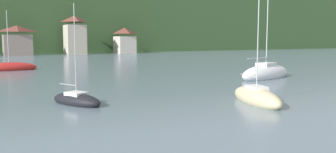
% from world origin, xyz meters
% --- Properties ---
extents(wooded_hillside, '(352.00, 50.34, 43.90)m').
position_xyz_m(wooded_hillside, '(8.81, 152.63, 9.08)').
color(wooded_hillside, '#38562D').
rests_on(wooded_hillside, ground_plane).
extents(shore_building_westcentral, '(6.89, 4.86, 7.42)m').
position_xyz_m(shore_building_westcentral, '(0.00, 118.33, 3.61)').
color(shore_building_westcentral, gray).
rests_on(shore_building_westcentral, ground_plane).
extents(shore_building_central, '(5.27, 5.46, 10.32)m').
position_xyz_m(shore_building_central, '(14.37, 118.61, 5.01)').
color(shore_building_central, '#BCB29E').
rests_on(shore_building_central, ground_plane).
extents(shore_building_eastcentral, '(5.26, 5.62, 7.32)m').
position_xyz_m(shore_building_eastcentral, '(28.73, 118.69, 3.56)').
color(shore_building_eastcentral, beige).
rests_on(shore_building_eastcentral, ground_plane).
extents(sailboat_mid_1, '(8.44, 4.41, 11.23)m').
position_xyz_m(sailboat_mid_1, '(15.82, 50.34, 0.49)').
color(sailboat_mid_1, white).
rests_on(sailboat_mid_1, ground_plane).
extents(sailboat_mid_4, '(2.91, 4.29, 6.42)m').
position_xyz_m(sailboat_mid_4, '(-5.19, 45.38, 0.25)').
color(sailboat_mid_4, black).
rests_on(sailboat_mid_4, ground_plane).
extents(sailboat_far_7, '(6.97, 2.62, 8.08)m').
position_xyz_m(sailboat_far_7, '(-6.32, 73.45, 0.33)').
color(sailboat_far_7, red).
rests_on(sailboat_far_7, ground_plane).
extents(sailboat_mid_9, '(3.11, 5.84, 8.67)m').
position_xyz_m(sailboat_mid_9, '(4.91, 40.31, 0.34)').
color(sailboat_mid_9, '#CCBC8E').
rests_on(sailboat_mid_9, ground_plane).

